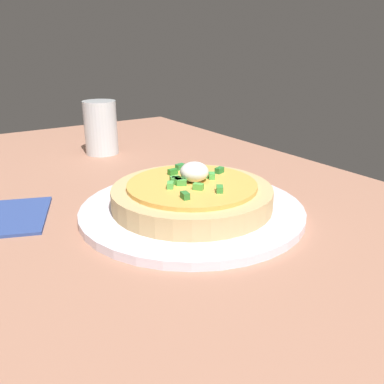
% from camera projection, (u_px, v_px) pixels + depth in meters
% --- Properties ---
extents(dining_table, '(1.24, 0.81, 0.03)m').
position_uv_depth(dining_table, '(125.00, 215.00, 0.58)').
color(dining_table, '#A8735C').
rests_on(dining_table, ground).
extents(plate, '(0.30, 0.30, 0.01)m').
position_uv_depth(plate, '(192.00, 210.00, 0.55)').
color(plate, white).
rests_on(plate, dining_table).
extents(pizza, '(0.21, 0.21, 0.06)m').
position_uv_depth(pizza, '(192.00, 194.00, 0.54)').
color(pizza, tan).
rests_on(pizza, plate).
extents(cup_near, '(0.07, 0.07, 0.11)m').
position_uv_depth(cup_near, '(101.00, 131.00, 0.83)').
color(cup_near, silver).
rests_on(cup_near, dining_table).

